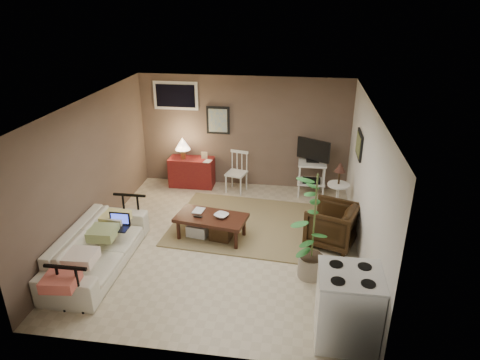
% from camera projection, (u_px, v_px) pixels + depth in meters
% --- Properties ---
extents(floor, '(5.00, 5.00, 0.00)m').
position_uv_depth(floor, '(224.00, 242.00, 7.36)').
color(floor, '#C1B293').
rests_on(floor, ground).
extents(art_back, '(0.50, 0.03, 0.60)m').
position_uv_depth(art_back, '(218.00, 120.00, 9.10)').
color(art_back, black).
extents(art_right, '(0.03, 0.60, 0.45)m').
position_uv_depth(art_right, '(359.00, 145.00, 7.41)').
color(art_right, black).
extents(window, '(0.96, 0.03, 0.60)m').
position_uv_depth(window, '(176.00, 96.00, 9.02)').
color(window, silver).
extents(rug, '(2.85, 2.35, 0.03)m').
position_uv_depth(rug, '(247.00, 224.00, 7.90)').
color(rug, '#8D7C52').
rests_on(rug, floor).
extents(coffee_table, '(1.28, 0.80, 0.45)m').
position_uv_depth(coffee_table, '(211.00, 225.00, 7.38)').
color(coffee_table, '#3C1910').
rests_on(coffee_table, floor).
extents(sofa, '(0.64, 2.20, 0.86)m').
position_uv_depth(sofa, '(97.00, 242.00, 6.55)').
color(sofa, silver).
rests_on(sofa, floor).
extents(sofa_pillows, '(0.42, 2.10, 0.15)m').
position_uv_depth(sofa_pillows, '(91.00, 245.00, 6.28)').
color(sofa_pillows, '#F1DBC8').
rests_on(sofa_pillows, sofa).
extents(sofa_end_rails, '(0.59, 2.20, 0.74)m').
position_uv_depth(sofa_end_rails, '(105.00, 246.00, 6.56)').
color(sofa_end_rails, black).
rests_on(sofa_end_rails, floor).
extents(laptop, '(0.34, 0.25, 0.23)m').
position_uv_depth(laptop, '(119.00, 223.00, 6.82)').
color(laptop, black).
rests_on(laptop, sofa).
extents(red_console, '(0.97, 0.43, 1.12)m').
position_uv_depth(red_console, '(191.00, 169.00, 9.38)').
color(red_console, maroon).
rests_on(red_console, floor).
extents(spindle_chair, '(0.48, 0.48, 0.87)m').
position_uv_depth(spindle_chair, '(237.00, 173.00, 9.11)').
color(spindle_chair, silver).
rests_on(spindle_chair, floor).
extents(tv_stand, '(0.66, 0.47, 1.22)m').
position_uv_depth(tv_stand, '(312.00, 166.00, 8.85)').
color(tv_stand, silver).
rests_on(tv_stand, floor).
extents(side_table, '(0.41, 0.41, 1.10)m').
position_uv_depth(side_table, '(339.00, 183.00, 7.97)').
color(side_table, silver).
rests_on(side_table, floor).
extents(armchair, '(0.93, 0.96, 0.78)m').
position_uv_depth(armchair, '(332.00, 223.00, 7.17)').
color(armchair, black).
rests_on(armchair, floor).
extents(potted_plant, '(0.42, 0.42, 1.70)m').
position_uv_depth(potted_plant, '(314.00, 223.00, 6.11)').
color(potted_plant, '#9F907E').
rests_on(potted_plant, floor).
extents(stove, '(0.74, 0.69, 0.97)m').
position_uv_depth(stove, '(347.00, 307.00, 5.10)').
color(stove, white).
rests_on(stove, floor).
extents(bowl, '(0.24, 0.15, 0.23)m').
position_uv_depth(bowl, '(221.00, 211.00, 7.23)').
color(bowl, '#3C1910').
rests_on(bowl, coffee_table).
extents(book_table, '(0.18, 0.04, 0.24)m').
position_uv_depth(book_table, '(194.00, 204.00, 7.45)').
color(book_table, '#3C1910').
rests_on(book_table, coffee_table).
extents(book_console, '(0.15, 0.05, 0.20)m').
position_uv_depth(book_console, '(204.00, 157.00, 9.07)').
color(book_console, '#3C1910').
rests_on(book_console, red_console).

